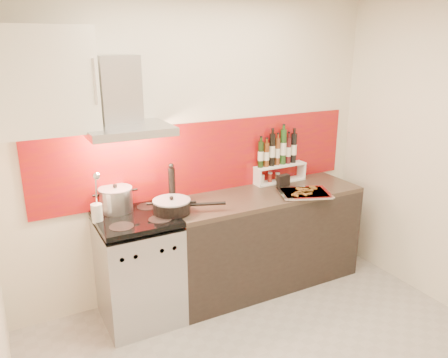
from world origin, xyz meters
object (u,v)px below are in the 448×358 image
counter (264,239)px  baking_tray (304,193)px  stock_pot (116,199)px  pepper_mill (172,185)px  saute_pan (173,206)px  range_stove (139,270)px

counter → baking_tray: size_ratio=3.34×
stock_pot → baking_tray: stock_pot is taller
pepper_mill → saute_pan: bearing=-110.8°
range_stove → pepper_mill: pepper_mill is taller
saute_pan → counter: bearing=3.9°
range_stove → counter: (1.20, 0.00, 0.01)m
pepper_mill → counter: bearing=-7.5°
saute_pan → baking_tray: 1.21m
stock_pot → pepper_mill: pepper_mill is taller
pepper_mill → baking_tray: pepper_mill is taller
counter → stock_pot: size_ratio=6.77×
range_stove → stock_pot: size_ratio=3.42×
stock_pot → range_stove: bearing=-61.0°
pepper_mill → range_stove: bearing=-161.7°
range_stove → saute_pan: size_ratio=1.63×
range_stove → baking_tray: baking_tray is taller
stock_pot → baking_tray: size_ratio=0.49×
range_stove → stock_pot: stock_pot is taller
stock_pot → saute_pan: size_ratio=0.48×
stock_pot → pepper_mill: bearing=-8.0°
saute_pan → stock_pot: bearing=148.5°
stock_pot → saute_pan: stock_pot is taller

